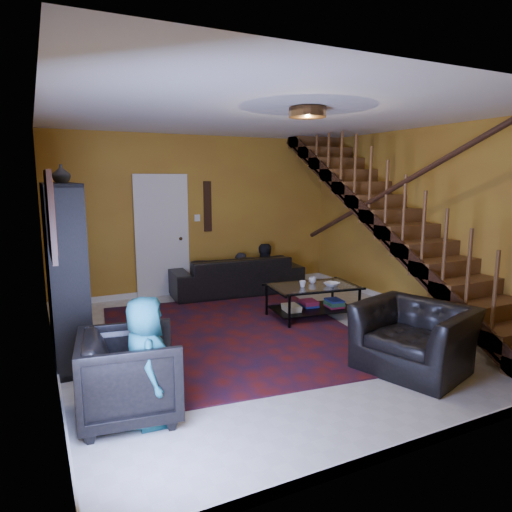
{
  "coord_description": "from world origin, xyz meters",
  "views": [
    {
      "loc": [
        -2.71,
        -5.06,
        2.05
      ],
      "look_at": [
        -0.02,
        0.4,
        1.01
      ],
      "focal_mm": 32.0,
      "sensor_mm": 36.0,
      "label": 1
    }
  ],
  "objects": [
    {
      "name": "sofa",
      "position": [
        0.52,
        2.3,
        0.34
      ],
      "size": [
        2.39,
        1.09,
        0.68
      ],
      "primitive_type": "imported",
      "rotation": [
        0.0,
        0.0,
        3.06
      ],
      "color": "black",
      "rests_on": "floor"
    },
    {
      "name": "door",
      "position": [
        -0.7,
        2.73,
        1.02
      ],
      "size": [
        0.82,
        0.05,
        2.05
      ],
      "primitive_type": "cube",
      "color": "silver",
      "rests_on": "floor"
    },
    {
      "name": "wall_hanging",
      "position": [
        0.15,
        2.73,
        1.55
      ],
      "size": [
        0.14,
        0.03,
        0.9
      ],
      "primitive_type": "cube",
      "color": "black",
      "rests_on": "room"
    },
    {
      "name": "cup_b",
      "position": [
        0.77,
        0.47,
        0.53
      ],
      "size": [
        0.13,
        0.13,
        0.09
      ],
      "primitive_type": "imported",
      "rotation": [
        0.0,
        0.0,
        0.39
      ],
      "color": "#999999",
      "rests_on": "coffee_table"
    },
    {
      "name": "person_adult_b",
      "position": [
        1.09,
        2.35,
        0.2
      ],
      "size": [
        0.66,
        0.52,
        1.31
      ],
      "primitive_type": "imported",
      "rotation": [
        0.0,
        0.0,
        3.1
      ],
      "color": "black",
      "rests_on": "sofa"
    },
    {
      "name": "bowl",
      "position": [
        1.19,
        0.32,
        0.51
      ],
      "size": [
        0.28,
        0.28,
        0.05
      ],
      "primitive_type": "imported",
      "rotation": [
        0.0,
        0.0,
        0.36
      ],
      "color": "#999999",
      "rests_on": "coffee_table"
    },
    {
      "name": "framed_picture",
      "position": [
        -2.57,
        -0.9,
        1.75
      ],
      "size": [
        0.04,
        0.74,
        0.74
      ],
      "primitive_type": "cube",
      "color": "maroon",
      "rests_on": "room"
    },
    {
      "name": "person_child",
      "position": [
        -1.95,
        -1.46,
        0.55
      ],
      "size": [
        0.41,
        0.58,
        1.11
      ],
      "primitive_type": "imported",
      "rotation": [
        0.0,
        0.0,
        1.47
      ],
      "color": "#195260",
      "rests_on": "armchair_left"
    },
    {
      "name": "staircase",
      "position": [
        2.12,
        -0.0,
        1.4
      ],
      "size": [
        0.95,
        5.02,
        3.18
      ],
      "color": "brown",
      "rests_on": "floor"
    },
    {
      "name": "ceiling_fixture",
      "position": [
        0.0,
        -0.8,
        2.74
      ],
      "size": [
        0.4,
        0.4,
        0.1
      ],
      "primitive_type": "cylinder",
      "color": "#3F2814",
      "rests_on": "room"
    },
    {
      "name": "bookshelf",
      "position": [
        -2.4,
        0.6,
        0.96
      ],
      "size": [
        0.35,
        1.8,
        2.0
      ],
      "color": "black",
      "rests_on": "floor"
    },
    {
      "name": "coffee_table",
      "position": [
        0.96,
        0.48,
        0.28
      ],
      "size": [
        1.35,
        0.9,
        0.48
      ],
      "rotation": [
        0.0,
        0.0,
        -0.13
      ],
      "color": "black",
      "rests_on": "floor"
    },
    {
      "name": "cup_a",
      "position": [
        1.04,
        0.61,
        0.53
      ],
      "size": [
        0.13,
        0.13,
        0.09
      ],
      "primitive_type": "imported",
      "rotation": [
        0.0,
        0.0,
        -0.13
      ],
      "color": "#999999",
      "rests_on": "coffee_table"
    },
    {
      "name": "rug",
      "position": [
        -0.43,
        0.29,
        0.01
      ],
      "size": [
        3.57,
        3.96,
        0.02
      ],
      "primitive_type": "cube",
      "rotation": [
        0.0,
        0.0,
        -0.11
      ],
      "color": "#4D110D",
      "rests_on": "floor"
    },
    {
      "name": "armchair_left",
      "position": [
        -2.05,
        -1.28,
        0.38
      ],
      "size": [
        0.95,
        0.93,
        0.76
      ],
      "primitive_type": "imported",
      "rotation": [
        0.0,
        0.0,
        1.43
      ],
      "color": "black",
      "rests_on": "floor"
    },
    {
      "name": "popcorn_bucket",
      "position": [
        -2.1,
        -0.3,
        0.1
      ],
      "size": [
        0.18,
        0.18,
        0.15
      ],
      "primitive_type": "cylinder",
      "rotation": [
        0.0,
        0.0,
        -0.43
      ],
      "color": "red",
      "rests_on": "rug"
    },
    {
      "name": "room",
      "position": [
        -1.33,
        1.33,
        0.05
      ],
      "size": [
        5.5,
        5.5,
        5.5
      ],
      "color": "#AF8927",
      "rests_on": "ground"
    },
    {
      "name": "floor",
      "position": [
        0.0,
        0.0,
        0.0
      ],
      "size": [
        5.5,
        5.5,
        0.0
      ],
      "primitive_type": "plane",
      "color": "beige",
      "rests_on": "ground"
    },
    {
      "name": "vase",
      "position": [
        -2.41,
        0.1,
        2.1
      ],
      "size": [
        0.18,
        0.18,
        0.19
      ],
      "primitive_type": "imported",
      "color": "#999999",
      "rests_on": "bookshelf"
    },
    {
      "name": "person_adult_a",
      "position": [
        0.61,
        2.35,
        0.14
      ],
      "size": [
        0.46,
        0.33,
        1.18
      ],
      "primitive_type": "imported",
      "rotation": [
        0.0,
        0.0,
        3.26
      ],
      "color": "black",
      "rests_on": "sofa"
    },
    {
      "name": "armchair_right",
      "position": [
        0.89,
        -1.61,
        0.36
      ],
      "size": [
        1.26,
        1.35,
        0.72
      ],
      "primitive_type": "imported",
      "rotation": [
        0.0,
        0.0,
        -1.25
      ],
      "color": "black",
      "rests_on": "floor"
    }
  ]
}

